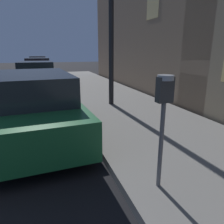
% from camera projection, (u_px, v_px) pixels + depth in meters
% --- Properties ---
extents(parking_meter, '(0.19, 0.19, 1.46)m').
position_uv_depth(parking_meter, '(164.00, 105.00, 2.49)').
color(parking_meter, '#59595B').
rests_on(parking_meter, sidewalk).
extents(car_green, '(2.23, 4.66, 1.43)m').
position_uv_depth(car_green, '(33.00, 104.00, 4.74)').
color(car_green, '#19592D').
rests_on(car_green, ground).
extents(car_black, '(2.01, 4.03, 1.43)m').
position_uv_depth(car_black, '(37.00, 77.00, 9.96)').
color(car_black, black).
rests_on(car_black, ground).
extents(car_red, '(2.14, 4.50, 1.43)m').
position_uv_depth(car_red, '(38.00, 68.00, 15.81)').
color(car_red, maroon).
rests_on(car_red, ground).
extents(car_white, '(2.10, 4.46, 1.43)m').
position_uv_depth(car_white, '(38.00, 63.00, 21.99)').
color(car_white, silver).
rests_on(car_white, ground).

